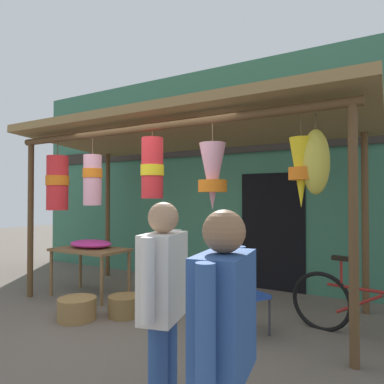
% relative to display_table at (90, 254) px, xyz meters
% --- Properties ---
extents(ground_plane, '(30.00, 30.00, 0.00)m').
position_rel_display_table_xyz_m(ground_plane, '(1.53, -0.60, -0.67)').
color(ground_plane, '#60564C').
extents(shop_facade, '(9.41, 0.29, 4.04)m').
position_rel_display_table_xyz_m(shop_facade, '(1.53, 1.93, 1.35)').
color(shop_facade, '#387056').
rests_on(shop_facade, ground_plane).
extents(market_stall_canopy, '(5.20, 2.25, 2.73)m').
position_rel_display_table_xyz_m(market_stall_canopy, '(1.58, 0.18, 1.71)').
color(market_stall_canopy, brown).
rests_on(market_stall_canopy, ground_plane).
extents(display_table, '(1.20, 0.71, 0.75)m').
position_rel_display_table_xyz_m(display_table, '(0.00, 0.00, 0.00)').
color(display_table, brown).
rests_on(display_table, ground_plane).
extents(flower_heap_on_table, '(0.76, 0.53, 0.13)m').
position_rel_display_table_xyz_m(flower_heap_on_table, '(-0.05, 0.07, 0.15)').
color(flower_heap_on_table, '#D13399').
rests_on(flower_heap_on_table, display_table).
extents(folding_chair, '(0.55, 0.55, 0.84)m').
position_rel_display_table_xyz_m(folding_chair, '(2.73, -0.31, -0.17)').
color(folding_chair, '#2347A8').
rests_on(folding_chair, ground_plane).
extents(wicker_basket_by_table, '(0.49, 0.49, 0.28)m').
position_rel_display_table_xyz_m(wicker_basket_by_table, '(0.69, -0.89, -0.53)').
color(wicker_basket_by_table, olive).
rests_on(wicker_basket_by_table, ground_plane).
extents(wicker_basket_spare, '(0.43, 0.43, 0.27)m').
position_rel_display_table_xyz_m(wicker_basket_spare, '(1.14, -0.49, -0.54)').
color(wicker_basket_spare, brown).
rests_on(wicker_basket_spare, ground_plane).
extents(parked_bicycle, '(1.73, 0.47, 0.92)m').
position_rel_display_table_xyz_m(parked_bicycle, '(4.00, 0.23, -0.32)').
color(parked_bicycle, black).
rests_on(parked_bicycle, ground_plane).
extents(vendor_in_orange, '(0.27, 0.59, 1.51)m').
position_rel_display_table_xyz_m(vendor_in_orange, '(3.54, -2.59, 0.21)').
color(vendor_in_orange, '#B23347').
rests_on(vendor_in_orange, ground_plane).
extents(customer_foreground, '(0.30, 0.58, 1.54)m').
position_rel_display_table_xyz_m(customer_foreground, '(2.90, -2.15, 0.23)').
color(customer_foreground, '#2D5193').
rests_on(customer_foreground, ground_plane).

